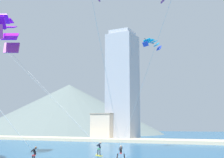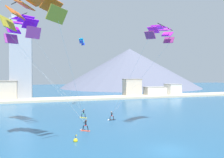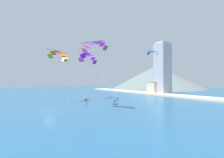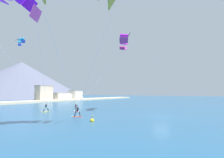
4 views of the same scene
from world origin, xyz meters
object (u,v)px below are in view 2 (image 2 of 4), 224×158
kitesurfer_near_trail (83,115)px  race_marker_buoy (76,140)px  kitesurfer_near_lead (84,127)px  parafoil_kite_near_trail (21,27)px  parafoil_kite_near_lead (33,9)px  parafoil_kite_distant_high_outer (82,41)px  parafoil_kite_mid_center (160,32)px  kitesurfer_mid_center (111,118)px

kitesurfer_near_trail → race_marker_buoy: bearing=-104.0°
kitesurfer_near_lead → kitesurfer_near_trail: size_ratio=0.99×
race_marker_buoy → kitesurfer_near_lead: bearing=67.1°
parafoil_kite_near_trail → kitesurfer_near_trail: bearing=29.7°
kitesurfer_near_lead → race_marker_buoy: 5.61m
parafoil_kite_near_lead → parafoil_kite_distant_high_outer: bearing=70.3°
parafoil_kite_mid_center → kitesurfer_near_trail: bearing=128.1°
parafoil_kite_near_lead → parafoil_kite_near_trail: 11.36m
kitesurfer_near_lead → parafoil_kite_mid_center: size_ratio=0.12×
kitesurfer_near_trail → parafoil_kite_mid_center: bearing=-51.9°
kitesurfer_mid_center → parafoil_kite_near_lead: (-13.62, -13.44, 15.48)m
race_marker_buoy → parafoil_kite_near_lead: bearing=-159.6°
kitesurfer_mid_center → parafoil_kite_distant_high_outer: 25.26m
parafoil_kite_near_trail → parafoil_kite_distant_high_outer: parafoil_kite_distant_high_outer is taller
parafoil_kite_near_trail → race_marker_buoy: bearing=-52.8°
kitesurfer_near_trail → kitesurfer_mid_center: (4.69, -3.96, -0.09)m
kitesurfer_near_trail → kitesurfer_near_lead: bearing=-99.3°
kitesurfer_near_trail → parafoil_kite_distant_high_outer: (2.43, 14.25, 17.27)m
parafoil_kite_near_trail → parafoil_kite_distant_high_outer: size_ratio=3.67×
kitesurfer_near_trail → parafoil_kite_near_lead: bearing=-117.2°
parafoil_kite_near_trail → parafoil_kite_near_lead: bearing=-79.9°
parafoil_kite_distant_high_outer → race_marker_buoy: bearing=-101.9°
kitesurfer_near_lead → parafoil_kite_mid_center: bearing=-12.1°
parafoil_kite_near_lead → parafoil_kite_mid_center: bearing=13.3°
kitesurfer_mid_center → parafoil_kite_distant_high_outer: bearing=97.1°
kitesurfer_near_trail → parafoil_kite_mid_center: (10.11, -12.90, 14.85)m
kitesurfer_near_lead → parafoil_kite_distant_high_outer: size_ratio=0.41×
kitesurfer_near_trail → parafoil_kite_distant_high_outer: bearing=80.3°
kitesurfer_near_trail → kitesurfer_mid_center: size_ratio=1.02×
kitesurfer_mid_center → kitesurfer_near_lead: bearing=-134.9°
kitesurfer_near_lead → race_marker_buoy: bearing=-112.9°
kitesurfer_near_lead → race_marker_buoy: size_ratio=1.76×
parafoil_kite_near_lead → parafoil_kite_distant_high_outer: size_ratio=3.61×
kitesurfer_mid_center → parafoil_kite_near_trail: size_ratio=0.11×
kitesurfer_near_trail → kitesurfer_mid_center: kitesurfer_near_trail is taller
race_marker_buoy → kitesurfer_mid_center: bearing=53.5°
parafoil_kite_near_trail → parafoil_kite_distant_high_outer: 24.49m
kitesurfer_near_lead → parafoil_kite_near_trail: bearing=155.8°
kitesurfer_near_trail → parafoil_kite_near_lead: parafoil_kite_near_lead is taller
kitesurfer_mid_center → parafoil_kite_near_trail: 22.30m
parafoil_kite_mid_center → race_marker_buoy: (-13.98, -2.62, -15.27)m
kitesurfer_near_trail → kitesurfer_mid_center: 6.14m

